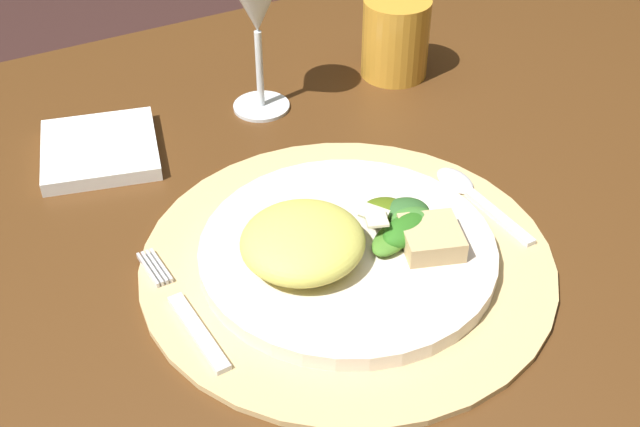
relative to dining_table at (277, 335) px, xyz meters
The scene contains 11 objects.
dining_table is the anchor object (origin of this frame).
placemat 0.15m from the dining_table, 57.23° to the right, with size 0.36×0.36×0.01m, color tan.
dinner_plate 0.16m from the dining_table, 57.23° to the right, with size 0.26×0.26×0.01m, color silver.
pasta_serving 0.18m from the dining_table, 93.05° to the right, with size 0.10×0.11×0.04m, color #D5CF58.
salad_greens 0.20m from the dining_table, 36.91° to the right, with size 0.08×0.08×0.03m.
bread_piece 0.22m from the dining_table, 43.97° to the right, with size 0.05×0.05×0.02m, color tan.
fork 0.19m from the dining_table, 150.17° to the right, with size 0.02×0.16×0.00m.
spoon 0.24m from the dining_table, 11.45° to the right, with size 0.03×0.13×0.01m.
napkin 0.26m from the dining_table, 116.66° to the left, with size 0.11×0.12×0.01m, color white.
wine_glass 0.34m from the dining_table, 67.43° to the left, with size 0.07×0.07×0.16m.
amber_tumbler 0.37m from the dining_table, 38.15° to the left, with size 0.08×0.08×0.09m, color gold.
Camera 1 is at (-0.23, -0.52, 1.23)m, focal length 46.11 mm.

